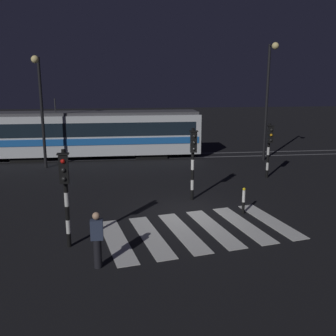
% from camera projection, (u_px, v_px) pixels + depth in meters
% --- Properties ---
extents(ground_plane, '(120.00, 120.00, 0.00)m').
position_uv_depth(ground_plane, '(189.00, 213.00, 15.90)').
color(ground_plane, black).
extents(rail_near, '(80.00, 0.12, 0.03)m').
position_uv_depth(rail_near, '(161.00, 158.00, 26.85)').
color(rail_near, '#59595E').
rests_on(rail_near, ground).
extents(rail_far, '(80.00, 0.12, 0.03)m').
position_uv_depth(rail_far, '(159.00, 154.00, 28.23)').
color(rail_far, '#59595E').
rests_on(rail_far, ground).
extents(crosswalk_zebra, '(7.40, 5.13, 0.02)m').
position_uv_depth(crosswalk_zebra, '(198.00, 230.00, 14.06)').
color(crosswalk_zebra, silver).
rests_on(crosswalk_zebra, ground).
extents(traffic_light_corner_far_right, '(0.36, 0.42, 3.06)m').
position_uv_depth(traffic_light_corner_far_right, '(269.00, 143.00, 21.06)').
color(traffic_light_corner_far_right, black).
rests_on(traffic_light_corner_far_right, ground).
extents(traffic_light_corner_near_left, '(0.36, 0.42, 3.27)m').
position_uv_depth(traffic_light_corner_near_left, '(65.00, 184.00, 12.13)').
color(traffic_light_corner_near_left, black).
rests_on(traffic_light_corner_near_left, ground).
extents(traffic_light_median_centre, '(0.36, 0.42, 3.30)m').
position_uv_depth(traffic_light_median_centre, '(193.00, 154.00, 17.08)').
color(traffic_light_median_centre, black).
rests_on(traffic_light_median_centre, ground).
extents(street_lamp_trackside_right, '(0.44, 1.21, 7.65)m').
position_uv_depth(street_lamp_trackside_right, '(269.00, 89.00, 24.99)').
color(street_lamp_trackside_right, black).
rests_on(street_lamp_trackside_right, ground).
extents(street_lamp_trackside_left, '(0.44, 1.21, 6.73)m').
position_uv_depth(street_lamp_trackside_left, '(40.00, 98.00, 22.78)').
color(street_lamp_trackside_left, black).
rests_on(street_lamp_trackside_left, ground).
extents(tram, '(15.31, 2.58, 4.15)m').
position_uv_depth(tram, '(91.00, 133.00, 26.56)').
color(tram, silver).
rests_on(tram, ground).
extents(pedestrian_waiting_at_kerb, '(0.36, 0.24, 1.71)m').
position_uv_depth(pedestrian_waiting_at_kerb, '(97.00, 240.00, 11.10)').
color(pedestrian_waiting_at_kerb, black).
rests_on(pedestrian_waiting_at_kerb, ground).
extents(bollard_island_edge, '(0.12, 0.12, 1.11)m').
position_uv_depth(bollard_island_edge, '(244.00, 201.00, 15.70)').
color(bollard_island_edge, black).
rests_on(bollard_island_edge, ground).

